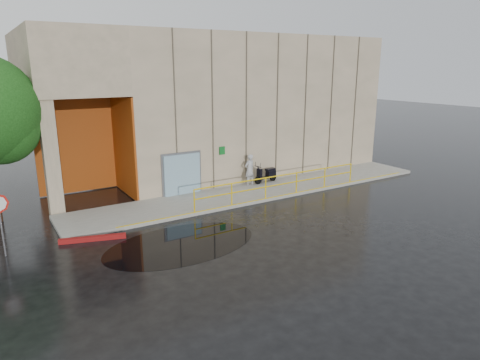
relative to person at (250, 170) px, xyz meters
The scene contains 8 objects.
ground 6.78m from the person, 125.42° to the right, with size 120.00×120.00×0.00m, color black.
sidewalk 1.34m from the person, 83.45° to the right, with size 20.00×3.00×0.15m, color gray.
building 6.50m from the person, 77.62° to the left, with size 20.00×10.17×8.00m.
guardrail 2.37m from the person, 81.15° to the right, with size 9.56×0.06×1.03m.
person is the anchor object (origin of this frame).
scooter 1.10m from the person, ahead, with size 1.57×0.69×1.19m.
red_curb 9.39m from the person, 161.94° to the right, with size 2.40×0.18×0.18m, color maroon.
puddle 7.98m from the person, 141.58° to the right, with size 5.81×3.58×0.01m, color black.
Camera 1 is at (-8.19, -12.93, 6.33)m, focal length 32.00 mm.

